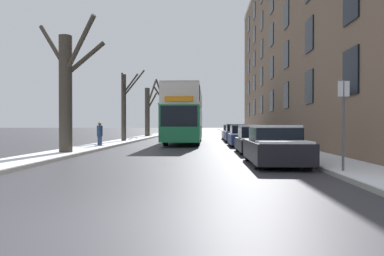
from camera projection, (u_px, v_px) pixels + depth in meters
name	position (u px, v px, depth m)	size (l,w,h in m)	color
ground_plane	(124.00, 226.00, 4.92)	(320.00, 320.00, 0.00)	#38383D
sidewalk_left	(166.00, 133.00, 58.12)	(2.02, 130.00, 0.16)	gray
sidewalk_right	(234.00, 133.00, 57.62)	(2.02, 130.00, 0.16)	gray
terrace_facade_right	(326.00, 39.00, 28.99)	(9.10, 42.60, 17.55)	#7A604C
bare_tree_left_0	(66.00, 88.00, 16.28)	(3.91, 2.91, 6.63)	#423A30
bare_tree_left_1	(125.00, 105.00, 27.96)	(1.69, 2.75, 6.18)	#423A30
bare_tree_left_2	(148.00, 110.00, 39.57)	(1.66, 3.28, 6.35)	#423A30
bare_tree_left_3	(162.00, 110.00, 51.44)	(2.50, 3.11, 8.17)	#423A30
double_decker_bus	(185.00, 113.00, 27.07)	(2.61, 11.36, 4.26)	#1E7A47
parked_car_0	(275.00, 146.00, 12.40)	(1.87, 4.06, 1.45)	black
parked_car_1	(255.00, 140.00, 17.58)	(1.78, 3.90, 1.43)	black
parked_car_2	(243.00, 136.00, 23.36)	(1.87, 4.01, 1.47)	navy
parked_car_3	(236.00, 134.00, 29.14)	(1.83, 4.06, 1.53)	navy
parked_car_4	(231.00, 133.00, 34.29)	(1.82, 4.17, 1.48)	silver
pedestrian_left_sidewalk	(100.00, 134.00, 21.31)	(0.35, 0.35, 1.63)	navy
street_sign_post	(343.00, 121.00, 9.66)	(0.32, 0.07, 2.73)	#4C4F54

